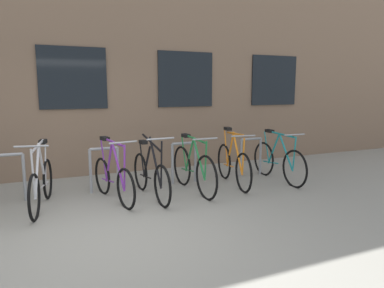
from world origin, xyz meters
name	(u,v)px	position (x,y,z in m)	size (l,w,h in m)	color
ground_plane	(104,235)	(0.00, 0.00, 0.00)	(42.00, 42.00, 0.00)	gray
storefront_building	(61,55)	(0.00, 6.83, 2.75)	(28.00, 7.30, 5.49)	#7A604C
bike_rack	(104,165)	(0.33, 1.90, 0.47)	(6.52, 0.05, 0.79)	gray
bicycle_silver	(41,183)	(-0.68, 1.43, 0.38)	(0.48, 1.67, 1.05)	black
bicycle_orange	(233,164)	(2.64, 1.43, 0.39)	(0.44, 1.71, 1.07)	black
bicycle_purple	(113,178)	(0.38, 1.35, 0.37)	(0.49, 1.58, 1.03)	black
bicycle_green	(193,169)	(1.77, 1.31, 0.40)	(0.44, 1.74, 1.02)	black
bicycle_teal	(278,161)	(3.60, 1.33, 0.39)	(0.44, 1.73, 1.00)	black
bicycle_black	(151,175)	(0.98, 1.28, 0.37)	(0.44, 1.73, 1.08)	black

